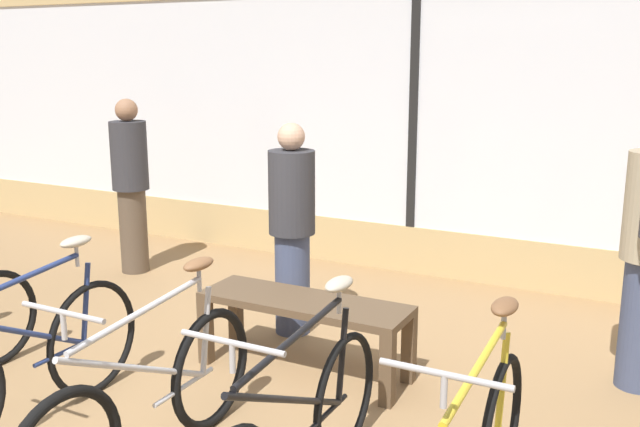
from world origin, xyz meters
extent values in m
cube|color=tan|center=(0.00, 3.51, 0.23)|extent=(12.00, 0.08, 0.45)
cube|color=white|center=(0.00, 3.51, 1.52)|extent=(12.00, 0.04, 2.15)
cube|color=black|center=(0.00, 3.48, 1.52)|extent=(0.08, 0.02, 2.15)
torus|color=black|center=(-0.85, 0.26, 0.36)|extent=(0.04, 0.71, 0.71)
cylinder|color=navy|center=(-0.85, -0.28, 0.60)|extent=(0.03, 0.93, 0.51)
cylinder|color=navy|center=(-0.85, 0.22, 0.60)|extent=(0.03, 0.11, 0.49)
cylinder|color=navy|center=(-0.85, -0.25, 0.87)|extent=(0.03, 0.86, 0.10)
cylinder|color=navy|center=(-0.85, 0.04, 0.36)|extent=(0.03, 0.45, 0.03)
cylinder|color=#B2B2B7|center=(-0.85, 0.18, 0.91)|extent=(0.02, 0.02, 0.14)
ellipsoid|color=#B2A893|center=(-0.85, 0.18, 0.99)|extent=(0.11, 0.22, 0.06)
torus|color=black|center=(0.03, 0.27, 0.34)|extent=(0.05, 0.68, 0.68)
cylinder|color=#BCBCC1|center=(0.03, -0.30, 0.58)|extent=(0.03, 1.00, 0.51)
cylinder|color=#BCBCC1|center=(0.03, 0.23, 0.58)|extent=(0.03, 0.11, 0.49)
cylinder|color=#BCBCC1|center=(0.03, -0.27, 0.86)|extent=(0.03, 0.93, 0.10)
cylinder|color=#BCBCC1|center=(0.03, 0.03, 0.34)|extent=(0.03, 0.48, 0.03)
cylinder|color=#B2B2B7|center=(0.03, 0.19, 0.89)|extent=(0.02, 0.02, 0.14)
ellipsoid|color=brown|center=(0.03, 0.19, 0.97)|extent=(0.11, 0.22, 0.06)
cylinder|color=#B2B2B7|center=(0.03, -0.73, 0.95)|extent=(0.02, 0.02, 0.12)
cylinder|color=#ADADB2|center=(0.03, -0.73, 1.01)|extent=(0.46, 0.02, 0.02)
torus|color=black|center=(0.82, 0.34, 0.33)|extent=(0.04, 0.66, 0.66)
cylinder|color=black|center=(0.82, -0.23, 0.57)|extent=(0.03, 0.99, 0.51)
cylinder|color=black|center=(0.82, 0.30, 0.57)|extent=(0.03, 0.11, 0.49)
cylinder|color=black|center=(0.82, -0.20, 0.85)|extent=(0.03, 0.92, 0.10)
cylinder|color=black|center=(0.82, 0.10, 0.33)|extent=(0.03, 0.48, 0.03)
cylinder|color=#B2B2B7|center=(0.82, 0.26, 0.88)|extent=(0.02, 0.02, 0.14)
ellipsoid|color=#B2A893|center=(0.82, 0.26, 0.96)|extent=(0.11, 0.22, 0.06)
cylinder|color=#B2B2B7|center=(0.82, -0.66, 0.94)|extent=(0.02, 0.02, 0.12)
cylinder|color=#ADADB2|center=(0.82, -0.66, 1.00)|extent=(0.46, 0.02, 0.02)
cylinder|color=gold|center=(1.62, 0.30, 0.59)|extent=(0.03, 0.11, 0.49)
cylinder|color=gold|center=(1.62, -0.16, 0.87)|extent=(0.03, 0.85, 0.10)
cylinder|color=#B2B2B7|center=(1.62, 0.26, 0.90)|extent=(0.02, 0.02, 0.14)
ellipsoid|color=brown|center=(1.62, 0.26, 0.98)|extent=(0.11, 0.22, 0.06)
cylinder|color=#B2B2B7|center=(1.62, -0.59, 0.96)|extent=(0.02, 0.02, 0.12)
cylinder|color=#ADADB2|center=(1.62, -0.59, 1.02)|extent=(0.46, 0.02, 0.02)
cube|color=brown|center=(0.16, 1.11, 0.48)|extent=(1.40, 0.44, 0.05)
cube|color=brown|center=(-0.50, 0.93, 0.23)|extent=(0.08, 0.08, 0.45)
cube|color=brown|center=(0.82, 0.93, 0.23)|extent=(0.08, 0.08, 0.45)
cube|color=brown|center=(-0.50, 1.29, 0.23)|extent=(0.08, 0.08, 0.45)
cube|color=brown|center=(0.82, 1.29, 0.23)|extent=(0.08, 0.08, 0.45)
cylinder|color=brown|center=(-2.35, 2.31, 0.40)|extent=(0.36, 0.36, 0.80)
cylinder|color=#333338|center=(-2.35, 2.31, 1.12)|extent=(0.48, 0.48, 0.64)
sphere|color=#9E7051|center=(-2.35, 2.31, 1.54)|extent=(0.21, 0.21, 0.21)
cylinder|color=#424C6B|center=(-0.25, 1.68, 0.38)|extent=(0.35, 0.35, 0.77)
cylinder|color=#333338|center=(-0.25, 1.68, 1.07)|extent=(0.46, 0.46, 0.61)
sphere|color=tan|center=(-0.25, 1.68, 1.48)|extent=(0.20, 0.20, 0.20)
camera|label=1|loc=(2.26, -2.71, 2.06)|focal=40.00mm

